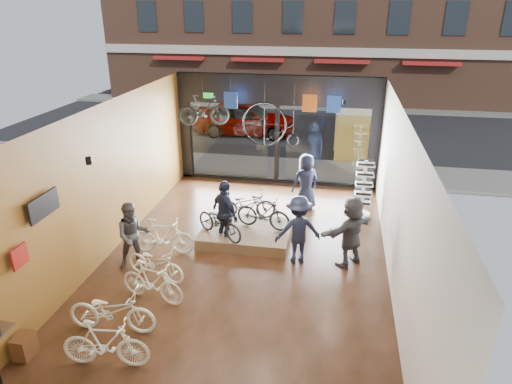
% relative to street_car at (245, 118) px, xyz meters
% --- Properties ---
extents(ground_plane, '(7.00, 12.00, 0.04)m').
position_rel_street_car_xyz_m(ground_plane, '(2.41, -12.00, -0.85)').
color(ground_plane, black).
rests_on(ground_plane, ground).
extents(ceiling, '(7.00, 12.00, 0.04)m').
position_rel_street_car_xyz_m(ceiling, '(2.41, -12.00, 2.99)').
color(ceiling, black).
rests_on(ceiling, ground).
extents(wall_left, '(0.04, 12.00, 3.80)m').
position_rel_street_car_xyz_m(wall_left, '(-1.11, -12.00, 1.07)').
color(wall_left, olive).
rests_on(wall_left, ground).
extents(wall_right, '(0.04, 12.00, 3.80)m').
position_rel_street_car_xyz_m(wall_right, '(5.93, -12.00, 1.07)').
color(wall_right, beige).
rests_on(wall_right, ground).
extents(storefront, '(7.00, 0.26, 3.80)m').
position_rel_street_car_xyz_m(storefront, '(2.41, -6.00, 1.07)').
color(storefront, black).
rests_on(storefront, ground).
extents(exit_sign, '(0.35, 0.06, 0.18)m').
position_rel_street_car_xyz_m(exit_sign, '(0.01, -6.12, 2.22)').
color(exit_sign, '#198C26').
rests_on(exit_sign, storefront).
extents(street_road, '(30.00, 18.00, 0.02)m').
position_rel_street_car_xyz_m(street_road, '(2.41, 3.00, -0.84)').
color(street_road, black).
rests_on(street_road, ground).
extents(sidewalk_near, '(30.00, 2.40, 0.12)m').
position_rel_street_car_xyz_m(sidewalk_near, '(2.41, -4.80, -0.77)').
color(sidewalk_near, slate).
rests_on(sidewalk_near, ground).
extents(sidewalk_far, '(30.00, 2.00, 0.12)m').
position_rel_street_car_xyz_m(sidewalk_far, '(2.41, 7.00, -0.77)').
color(sidewalk_far, slate).
rests_on(sidewalk_far, ground).
extents(street_car, '(4.88, 1.96, 1.66)m').
position_rel_street_car_xyz_m(street_car, '(0.00, 0.00, 0.00)').
color(street_car, gray).
rests_on(street_car, street_road).
extents(box_truck, '(2.03, 6.09, 2.40)m').
position_rel_street_car_xyz_m(box_truck, '(5.35, -1.00, 0.37)').
color(box_truck, silver).
rests_on(box_truck, street_road).
extents(floor_bike_1, '(1.62, 0.62, 0.95)m').
position_rel_street_car_xyz_m(floor_bike_1, '(0.74, -15.54, -0.36)').
color(floor_bike_1, '#EEEACF').
rests_on(floor_bike_1, ground_plane).
extents(floor_bike_2, '(1.79, 0.71, 0.93)m').
position_rel_street_car_xyz_m(floor_bike_2, '(0.40, -14.64, -0.37)').
color(floor_bike_2, '#EEEACF').
rests_on(floor_bike_2, ground_plane).
extents(floor_bike_3, '(1.61, 0.77, 0.93)m').
position_rel_street_car_xyz_m(floor_bike_3, '(0.79, -13.57, -0.37)').
color(floor_bike_3, '#EEEACF').
rests_on(floor_bike_3, ground_plane).
extents(floor_bike_4, '(1.65, 0.94, 0.82)m').
position_rel_street_car_xyz_m(floor_bike_4, '(0.52, -12.73, -0.42)').
color(floor_bike_4, '#EEEACF').
rests_on(floor_bike_4, ground_plane).
extents(floor_bike_5, '(1.66, 0.62, 0.98)m').
position_rel_street_car_xyz_m(floor_bike_5, '(0.28, -11.62, -0.34)').
color(floor_bike_5, '#EEEACF').
rests_on(floor_bike_5, ground_plane).
extents(display_platform, '(2.40, 1.80, 0.30)m').
position_rel_street_car_xyz_m(display_platform, '(2.21, -10.45, -0.68)').
color(display_platform, '#4C3D22').
rests_on(display_platform, ground_plane).
extents(display_bike_left, '(1.65, 1.34, 0.84)m').
position_rel_street_car_xyz_m(display_bike_left, '(1.62, -10.98, -0.11)').
color(display_bike_left, black).
rests_on(display_bike_left, display_platform).
extents(display_bike_mid, '(1.59, 0.72, 0.92)m').
position_rel_street_car_xyz_m(display_bike_mid, '(2.66, -10.32, -0.07)').
color(display_bike_mid, black).
rests_on(display_bike_mid, display_platform).
extents(display_bike_right, '(1.69, 0.84, 0.85)m').
position_rel_street_car_xyz_m(display_bike_right, '(2.09, -9.76, -0.11)').
color(display_bike_right, black).
rests_on(display_bike_right, display_platform).
extents(customer_1, '(1.03, 0.97, 1.68)m').
position_rel_street_car_xyz_m(customer_1, '(-0.18, -12.30, 0.01)').
color(customer_1, '#3F3F44').
rests_on(customer_1, ground_plane).
extents(customer_2, '(1.08, 1.04, 1.81)m').
position_rel_street_car_xyz_m(customer_2, '(1.74, -10.85, 0.07)').
color(customer_2, '#161C33').
rests_on(customer_2, ground_plane).
extents(customer_3, '(1.28, 0.96, 1.76)m').
position_rel_street_car_xyz_m(customer_3, '(3.71, -11.37, 0.05)').
color(customer_3, '#161C33').
rests_on(customer_3, ground_plane).
extents(customer_4, '(1.03, 0.94, 1.77)m').
position_rel_street_car_xyz_m(customer_4, '(3.62, -8.12, 0.05)').
color(customer_4, '#161C33').
rests_on(customer_4, ground_plane).
extents(customer_5, '(1.53, 1.57, 1.79)m').
position_rel_street_car_xyz_m(customer_5, '(4.97, -11.25, 0.06)').
color(customer_5, '#3F3F44').
rests_on(customer_5, ground_plane).
extents(sunglasses_rack, '(0.57, 0.49, 1.77)m').
position_rel_street_car_xyz_m(sunglasses_rack, '(5.36, -8.38, 0.05)').
color(sunglasses_rack, white).
rests_on(sunglasses_rack, ground_plane).
extents(wall_merch, '(0.40, 2.40, 2.60)m').
position_rel_street_car_xyz_m(wall_merch, '(-0.97, -15.50, 0.47)').
color(wall_merch, navy).
rests_on(wall_merch, wall_left).
extents(penny_farthing, '(1.71, 0.06, 1.37)m').
position_rel_street_car_xyz_m(penny_farthing, '(2.52, -7.72, 1.67)').
color(penny_farthing, black).
rests_on(penny_farthing, ceiling).
extents(hung_bike, '(1.64, 0.81, 0.95)m').
position_rel_street_car_xyz_m(hung_bike, '(0.32, -7.80, 2.09)').
color(hung_bike, black).
rests_on(hung_bike, ceiling).
extents(jersey_left, '(0.45, 0.03, 0.55)m').
position_rel_street_car_xyz_m(jersey_left, '(0.96, -6.80, 2.22)').
color(jersey_left, '#1E3F99').
rests_on(jersey_left, ceiling).
extents(jersey_mid, '(0.45, 0.03, 0.55)m').
position_rel_street_car_xyz_m(jersey_mid, '(3.54, -6.80, 2.22)').
color(jersey_mid, '#CC5919').
rests_on(jersey_mid, ceiling).
extents(jersey_right, '(0.45, 0.03, 0.55)m').
position_rel_street_car_xyz_m(jersey_right, '(4.30, -6.80, 2.22)').
color(jersey_right, '#1E3F99').
rests_on(jersey_right, ceiling).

